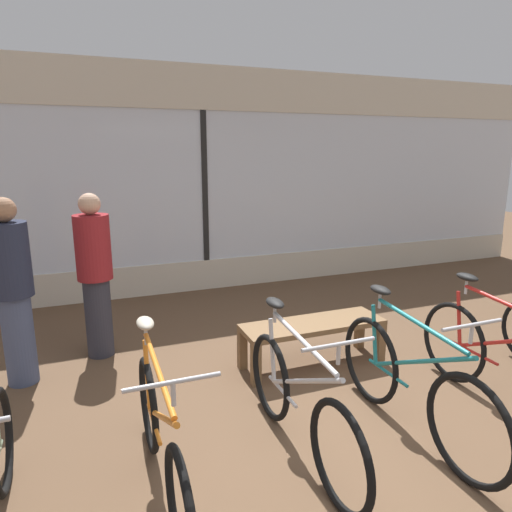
{
  "coord_description": "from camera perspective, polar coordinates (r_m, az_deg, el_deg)",
  "views": [
    {
      "loc": [
        -1.73,
        -2.51,
        2.05
      ],
      "look_at": [
        0.0,
        1.9,
        0.95
      ],
      "focal_mm": 32.0,
      "sensor_mm": 36.0,
      "label": 1
    }
  ],
  "objects": [
    {
      "name": "ground_plane",
      "position": [
        3.67,
        11.68,
        -21.17
      ],
      "size": [
        24.0,
        24.0,
        0.0
      ],
      "primitive_type": "plane",
      "color": "brown"
    },
    {
      "name": "customer_by_window",
      "position": [
        4.78,
        -19.48,
        -2.01
      ],
      "size": [
        0.41,
        0.41,
        1.66
      ],
      "color": "#2D2D38",
      "rests_on": "ground_plane"
    },
    {
      "name": "shop_back_wall",
      "position": [
        6.71,
        -6.49,
        9.46
      ],
      "size": [
        12.0,
        0.08,
        3.2
      ],
      "color": "beige",
      "rests_on": "ground_plane"
    },
    {
      "name": "display_bench",
      "position": [
        4.49,
        7.12,
        -9.15
      ],
      "size": [
        1.4,
        0.44,
        0.44
      ],
      "color": "brown",
      "rests_on": "ground_plane"
    },
    {
      "name": "bicycle_right",
      "position": [
        4.22,
        28.4,
        -11.56
      ],
      "size": [
        0.46,
        1.78,
        1.04
      ],
      "color": "black",
      "rests_on": "ground_plane"
    },
    {
      "name": "bicycle_center_left",
      "position": [
        3.26,
        5.34,
        -17.91
      ],
      "size": [
        0.46,
        1.69,
        1.02
      ],
      "color": "black",
      "rests_on": "ground_plane"
    },
    {
      "name": "bicycle_left",
      "position": [
        2.96,
        -11.8,
        -21.64
      ],
      "size": [
        0.46,
        1.71,
        1.01
      ],
      "color": "black",
      "rests_on": "ground_plane"
    },
    {
      "name": "customer_near_rack",
      "position": [
        4.48,
        -28.12,
        -3.67
      ],
      "size": [
        0.39,
        0.39,
        1.67
      ],
      "color": "#424C6B",
      "rests_on": "ground_plane"
    },
    {
      "name": "bicycle_center_right",
      "position": [
        3.62,
        18.82,
        -14.9
      ],
      "size": [
        0.46,
        1.75,
        1.04
      ],
      "color": "black",
      "rests_on": "ground_plane"
    }
  ]
}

